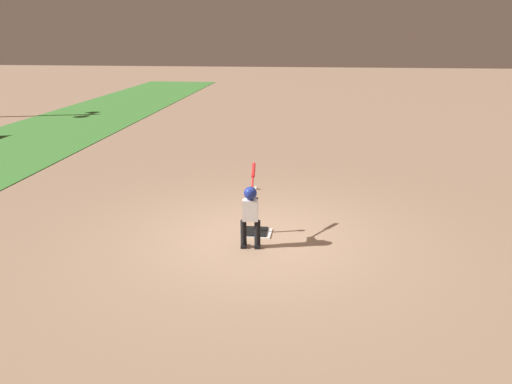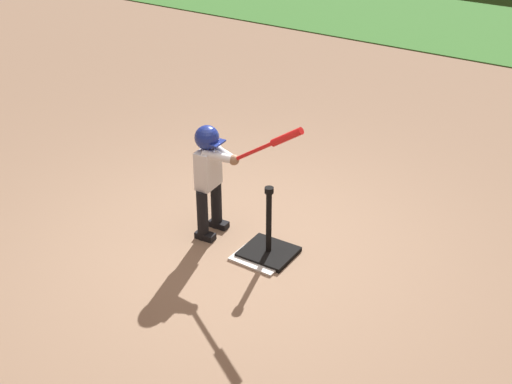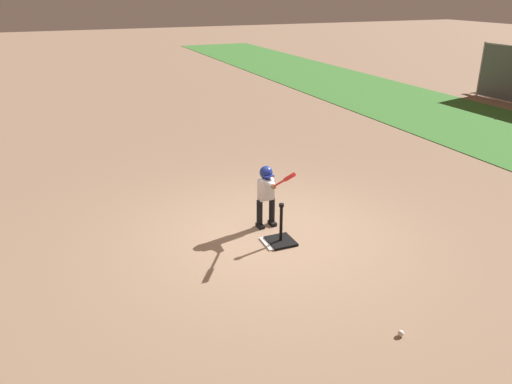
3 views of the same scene
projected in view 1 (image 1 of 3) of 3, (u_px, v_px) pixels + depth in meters
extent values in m
plane|color=#93755B|center=(259.00, 238.00, 8.64)|extent=(90.00, 90.00, 0.00)
cube|color=white|center=(259.00, 233.00, 8.83)|extent=(0.46, 0.46, 0.02)
cube|color=black|center=(256.00, 232.00, 8.85)|extent=(0.44, 0.40, 0.04)
cylinder|color=black|center=(256.00, 216.00, 8.76)|extent=(0.05, 0.05, 0.57)
cylinder|color=black|center=(256.00, 199.00, 8.67)|extent=(0.08, 0.08, 0.05)
cylinder|color=black|center=(244.00, 234.00, 8.20)|extent=(0.10, 0.10, 0.48)
cube|color=black|center=(244.00, 245.00, 8.28)|extent=(0.18, 0.10, 0.06)
cylinder|color=black|center=(257.00, 234.00, 8.18)|extent=(0.10, 0.10, 0.48)
cube|color=black|center=(257.00, 246.00, 8.26)|extent=(0.18, 0.10, 0.06)
cube|color=silver|center=(250.00, 210.00, 8.06)|extent=(0.15, 0.26, 0.35)
sphere|color=#936B4C|center=(250.00, 194.00, 7.98)|extent=(0.18, 0.18, 0.18)
sphere|color=navy|center=(250.00, 193.00, 7.97)|extent=(0.21, 0.21, 0.21)
cube|color=navy|center=(251.00, 193.00, 8.07)|extent=(0.12, 0.16, 0.01)
cylinder|color=silver|center=(248.00, 198.00, 8.14)|extent=(0.29, 0.14, 0.10)
cylinder|color=silver|center=(253.00, 198.00, 8.14)|extent=(0.29, 0.16, 0.10)
sphere|color=#936B4C|center=(252.00, 197.00, 8.27)|extent=(0.09, 0.09, 0.09)
cylinder|color=red|center=(253.00, 180.00, 8.49)|extent=(0.62, 0.06, 0.42)
cylinder|color=red|center=(253.00, 170.00, 8.64)|extent=(0.29, 0.08, 0.22)
cylinder|color=black|center=(251.00, 198.00, 8.26)|extent=(0.04, 0.05, 0.05)
sphere|color=white|center=(256.00, 188.00, 11.32)|extent=(0.07, 0.07, 0.07)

